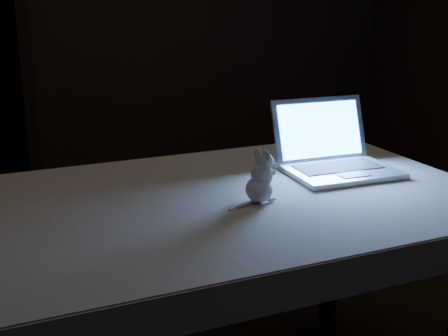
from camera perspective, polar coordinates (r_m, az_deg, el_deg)
name	(u,v)px	position (r m, az deg, el deg)	size (l,w,h in m)	color
back_wall	(112,10)	(4.40, -10.64, 14.53)	(4.50, 0.04, 2.60)	black
table	(233,309)	(2.07, 0.88, -13.27)	(1.49, 0.96, 0.80)	black
tablecloth	(257,206)	(1.96, 3.14, -3.61)	(1.60, 1.06, 0.10)	beige
laptop	(344,140)	(2.12, 11.36, 2.67)	(0.37, 0.33, 0.25)	silver
plush_mouse	(259,177)	(1.81, 3.37, -0.83)	(0.12, 0.12, 0.16)	white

